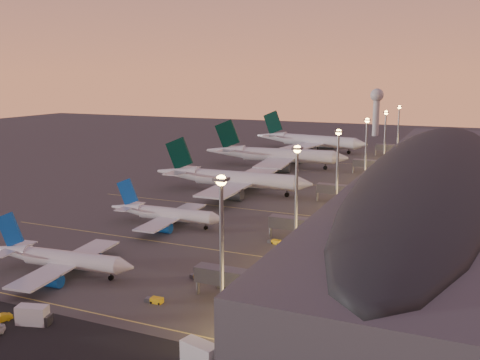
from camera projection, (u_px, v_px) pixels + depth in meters
name	position (u px, v px, depth m)	size (l,w,h in m)	color
ground	(164.00, 236.00, 140.57)	(700.00, 700.00, 0.00)	#464340
airliner_narrow_south	(60.00, 259.00, 113.27)	(35.47, 31.84, 12.66)	silver
airliner_narrow_north	(166.00, 214.00, 149.88)	(35.44, 31.65, 12.67)	silver
airliner_wide_near	(231.00, 179.00, 191.75)	(60.08, 54.66, 19.24)	silver
airliner_wide_mid	(275.00, 155.00, 244.38)	(66.66, 61.08, 21.32)	silver
airliner_wide_far	(309.00, 141.00, 297.41)	(67.18, 61.89, 21.53)	silver
terminal_building	(435.00, 174.00, 179.60)	(56.35, 255.00, 17.46)	#4E4E53
light_masts	(355.00, 147.00, 181.37)	(2.20, 217.20, 25.90)	gray
radar_tower	(377.00, 104.00, 365.97)	(9.00, 9.00, 32.50)	silver
lane_markings	(228.00, 203.00, 176.51)	(90.00, 180.36, 0.00)	#D8C659
baggage_tug_a	(155.00, 300.00, 99.28)	(3.48, 1.64, 1.02)	yellow
baggage_tug_b	(226.00, 285.00, 106.52)	(3.46, 2.97, 0.99)	yellow
baggage_tug_c	(275.00, 242.00, 134.09)	(3.42, 1.85, 0.97)	yellow
catering_truck_a	(34.00, 316.00, 90.53)	(6.15, 3.65, 3.25)	silver
catering_truck_b	(202.00, 356.00, 77.38)	(6.73, 3.95, 3.55)	silver
baggage_tug_d	(199.00, 278.00, 110.19)	(4.18, 2.77, 1.16)	yellow
service_van_d	(0.00, 319.00, 91.24)	(1.44, 4.13, 1.36)	yellow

